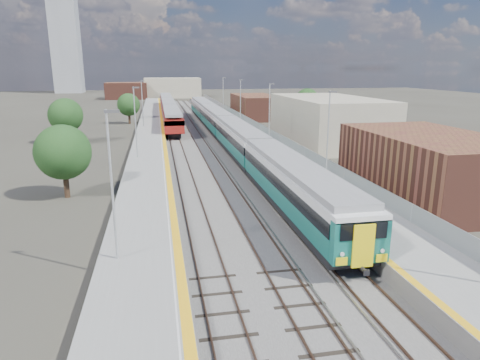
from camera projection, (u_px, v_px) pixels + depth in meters
name	position (u px, v px, depth m)	size (l,w,h in m)	color
ground	(212.00, 140.00, 63.69)	(320.00, 320.00, 0.00)	#47443A
ballast_bed	(196.00, 138.00, 65.64)	(10.50, 155.00, 0.06)	#565451
tracks	(199.00, 136.00, 67.33)	(8.96, 160.00, 0.17)	#4C3323
platform_right	(244.00, 133.00, 66.88)	(4.70, 155.00, 8.52)	slate
platform_left	(150.00, 136.00, 64.27)	(4.30, 155.00, 8.52)	slate
buildings	(124.00, 67.00, 141.84)	(72.00, 185.50, 40.00)	brown
green_train	(226.00, 127.00, 60.06)	(3.00, 83.47, 3.30)	black
red_train	(168.00, 108.00, 90.39)	(2.95, 59.71, 3.72)	black
tree_a	(63.00, 152.00, 34.45)	(4.46, 4.46, 6.04)	#382619
tree_b	(66.00, 115.00, 59.59)	(4.71, 4.71, 6.39)	#382619
tree_c	(129.00, 105.00, 81.57)	(4.28, 4.28, 5.80)	#382619
tree_d	(307.00, 100.00, 86.74)	(4.78, 4.78, 6.48)	#382619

